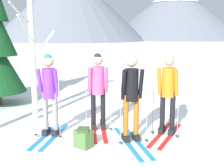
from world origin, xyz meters
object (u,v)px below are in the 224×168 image
(skier_in_purple, at_px, (49,91))
(backpack_on_snow_front, at_px, (83,138))
(skier_in_black, at_px, (131,94))
(birch_tree_slender, at_px, (33,56))
(skier_in_orange, at_px, (168,89))
(skier_in_pink, at_px, (98,88))

(skier_in_purple, distance_m, backpack_on_snow_front, 1.27)
(skier_in_black, relative_size, backpack_on_snow_front, 4.52)
(skier_in_purple, xyz_separation_m, birch_tree_slender, (-0.68, 1.15, 0.64))
(skier_in_orange, distance_m, birch_tree_slender, 3.41)
(skier_in_purple, height_order, birch_tree_slender, birch_tree_slender)
(skier_in_black, bearing_deg, skier_in_pink, 135.94)
(backpack_on_snow_front, bearing_deg, skier_in_purple, 141.90)
(skier_in_pink, bearing_deg, skier_in_purple, -156.87)
(skier_in_black, xyz_separation_m, birch_tree_slender, (-2.40, 1.43, 0.62))
(skier_in_purple, relative_size, birch_tree_slender, 0.57)
(skier_in_black, relative_size, birch_tree_slender, 0.59)
(skier_in_orange, distance_m, backpack_on_snow_front, 2.08)
(skier_in_pink, distance_m, skier_in_black, 1.01)
(skier_in_purple, height_order, skier_in_orange, skier_in_orange)
(birch_tree_slender, bearing_deg, backpack_on_snow_front, -50.31)
(skier_in_purple, distance_m, birch_tree_slender, 1.48)
(skier_in_purple, xyz_separation_m, skier_in_black, (1.72, -0.28, 0.02))
(skier_in_orange, bearing_deg, skier_in_pink, 170.73)
(skier_in_black, height_order, skier_in_orange, skier_in_black)
(skier_in_purple, relative_size, skier_in_pink, 1.01)
(skier_in_black, height_order, backpack_on_snow_front, skier_in_black)
(skier_in_orange, relative_size, backpack_on_snow_front, 4.41)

